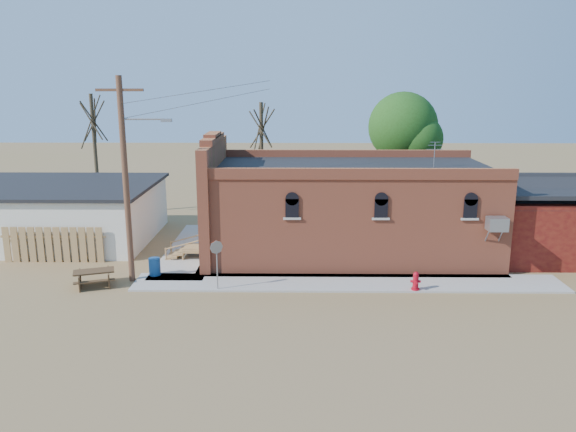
{
  "coord_description": "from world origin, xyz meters",
  "views": [
    {
      "loc": [
        -0.89,
        -22.64,
        8.73
      ],
      "look_at": [
        -1.2,
        3.77,
        2.4
      ],
      "focal_mm": 35.0,
      "sensor_mm": 36.0,
      "label": 1
    }
  ],
  "objects_px": {
    "utility_pole": "(127,176)",
    "brick_bar": "(344,210)",
    "stop_sign": "(217,252)",
    "picnic_table": "(94,276)",
    "fire_hydrant": "(416,281)",
    "trash_barrel": "(155,267)"
  },
  "relations": [
    {
      "from": "brick_bar",
      "to": "picnic_table",
      "type": "relative_size",
      "value": 8.09
    },
    {
      "from": "brick_bar",
      "to": "picnic_table",
      "type": "height_order",
      "value": "brick_bar"
    },
    {
      "from": "utility_pole",
      "to": "stop_sign",
      "type": "bearing_deg",
      "value": -16.83
    },
    {
      "from": "utility_pole",
      "to": "picnic_table",
      "type": "height_order",
      "value": "utility_pole"
    },
    {
      "from": "utility_pole",
      "to": "brick_bar",
      "type": "bearing_deg",
      "value": 23.69
    },
    {
      "from": "utility_pole",
      "to": "trash_barrel",
      "type": "relative_size",
      "value": 11.16
    },
    {
      "from": "utility_pole",
      "to": "stop_sign",
      "type": "relative_size",
      "value": 4.17
    },
    {
      "from": "fire_hydrant",
      "to": "stop_sign",
      "type": "bearing_deg",
      "value": -158.18
    },
    {
      "from": "brick_bar",
      "to": "fire_hydrant",
      "type": "relative_size",
      "value": 20.4
    },
    {
      "from": "fire_hydrant",
      "to": "picnic_table",
      "type": "height_order",
      "value": "fire_hydrant"
    },
    {
      "from": "fire_hydrant",
      "to": "trash_barrel",
      "type": "relative_size",
      "value": 1.0
    },
    {
      "from": "fire_hydrant",
      "to": "picnic_table",
      "type": "xyz_separation_m",
      "value": [
        -13.94,
        0.5,
        -0.01
      ]
    },
    {
      "from": "brick_bar",
      "to": "utility_pole",
      "type": "distance_m",
      "value": 10.96
    },
    {
      "from": "utility_pole",
      "to": "trash_barrel",
      "type": "height_order",
      "value": "utility_pole"
    },
    {
      "from": "brick_bar",
      "to": "stop_sign",
      "type": "relative_size",
      "value": 7.6
    },
    {
      "from": "trash_barrel",
      "to": "picnic_table",
      "type": "bearing_deg",
      "value": -152.37
    },
    {
      "from": "utility_pole",
      "to": "fire_hydrant",
      "type": "relative_size",
      "value": 11.2
    },
    {
      "from": "utility_pole",
      "to": "fire_hydrant",
      "type": "distance_m",
      "value": 13.21
    },
    {
      "from": "brick_bar",
      "to": "fire_hydrant",
      "type": "height_order",
      "value": "brick_bar"
    },
    {
      "from": "brick_bar",
      "to": "fire_hydrant",
      "type": "xyz_separation_m",
      "value": [
        2.64,
        -5.5,
        -1.86
      ]
    },
    {
      "from": "fire_hydrant",
      "to": "stop_sign",
      "type": "distance_m",
      "value": 8.56
    },
    {
      "from": "brick_bar",
      "to": "picnic_table",
      "type": "bearing_deg",
      "value": -156.15
    }
  ]
}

